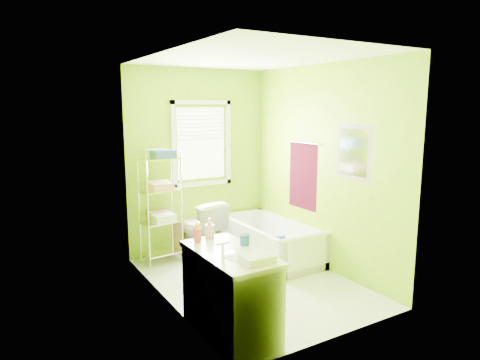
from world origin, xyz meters
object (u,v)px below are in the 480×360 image
wire_shelf_unit (161,195)px  bathtub (271,246)px  vanity (231,290)px  toilet (200,228)px

wire_shelf_unit → bathtub: bearing=-24.1°
vanity → wire_shelf_unit: 2.14m
bathtub → wire_shelf_unit: wire_shelf_unit is taller
bathtub → vanity: size_ratio=1.54×
bathtub → vanity: bearing=-135.0°
bathtub → toilet: size_ratio=2.01×
bathtub → wire_shelf_unit: size_ratio=1.06×
toilet → wire_shelf_unit: wire_shelf_unit is taller
vanity → toilet: bearing=71.8°
toilet → wire_shelf_unit: 0.76m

